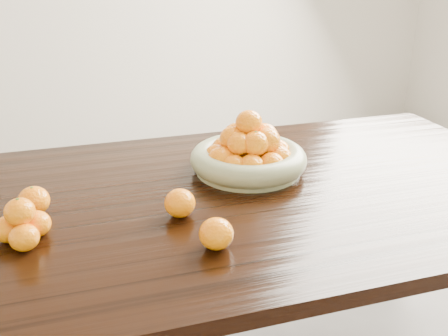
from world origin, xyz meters
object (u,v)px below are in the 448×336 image
object	(u,v)px
fruit_bowl	(249,154)
dining_table	(212,222)
loose_orange_0	(34,201)
orange_pyramid	(22,225)

from	to	relation	value
fruit_bowl	dining_table	bearing A→B (deg)	-141.18
dining_table	loose_orange_0	size ratio (longest dim) A/B	25.72
dining_table	loose_orange_0	xyz separation A→B (m)	(-0.46, 0.02, 0.13)
dining_table	orange_pyramid	xyz separation A→B (m)	(-0.47, -0.12, 0.13)
dining_table	fruit_bowl	world-z (taller)	fruit_bowl
dining_table	fruit_bowl	xyz separation A→B (m)	(0.15, 0.12, 0.14)
dining_table	fruit_bowl	bearing A→B (deg)	38.82
loose_orange_0	orange_pyramid	bearing A→B (deg)	-97.54
loose_orange_0	dining_table	bearing A→B (deg)	-2.22
dining_table	orange_pyramid	size ratio (longest dim) A/B	15.84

